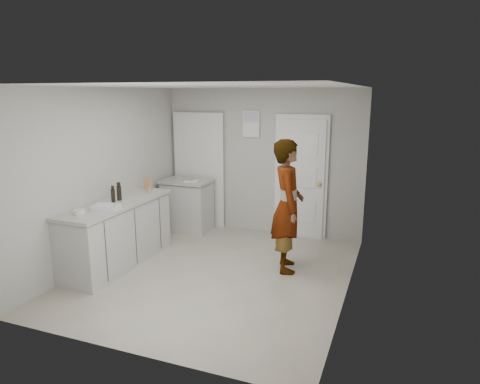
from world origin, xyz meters
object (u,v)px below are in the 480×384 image
at_px(oil_cruet_a, 119,192).
at_px(oil_cruet_b, 113,195).
at_px(cake_mix_box, 148,184).
at_px(baking_dish, 106,207).
at_px(person, 288,206).
at_px(egg_bowl, 79,212).
at_px(spice_jar, 149,190).

relative_size(oil_cruet_a, oil_cruet_b, 1.04).
height_order(oil_cruet_a, oil_cruet_b, oil_cruet_a).
bearing_deg(cake_mix_box, baking_dish, -79.22).
bearing_deg(oil_cruet_a, person, 14.13).
distance_m(person, egg_bowl, 2.72).
xyz_separation_m(cake_mix_box, spice_jar, (0.12, -0.17, -0.06)).
bearing_deg(cake_mix_box, person, 1.08).
height_order(person, cake_mix_box, person).
relative_size(oil_cruet_a, egg_bowl, 1.87).
xyz_separation_m(spice_jar, baking_dish, (0.01, -1.03, -0.01)).
bearing_deg(baking_dish, oil_cruet_a, 105.74).
distance_m(oil_cruet_b, egg_bowl, 0.60).
bearing_deg(oil_cruet_b, cake_mix_box, 92.02).
relative_size(person, oil_cruet_a, 6.86).
xyz_separation_m(oil_cruet_b, egg_bowl, (-0.08, -0.59, -0.09)).
height_order(cake_mix_box, oil_cruet_b, oil_cruet_b).
bearing_deg(oil_cruet_a, cake_mix_box, 89.64).
bearing_deg(baking_dish, oil_cruet_b, 108.69).
xyz_separation_m(spice_jar, oil_cruet_b, (-0.09, -0.75, 0.09)).
height_order(oil_cruet_a, egg_bowl, oil_cruet_a).
xyz_separation_m(baking_dish, egg_bowl, (-0.17, -0.32, 0.00)).
relative_size(spice_jar, baking_dish, 0.19).
xyz_separation_m(cake_mix_box, oil_cruet_a, (-0.00, -0.73, 0.03)).
xyz_separation_m(cake_mix_box, baking_dish, (0.12, -1.19, -0.07)).
bearing_deg(cake_mix_box, egg_bowl, -86.87).
relative_size(oil_cruet_b, egg_bowl, 1.79).
xyz_separation_m(cake_mix_box, oil_cruet_b, (0.03, -0.92, 0.03)).
distance_m(cake_mix_box, oil_cruet_a, 0.73).
xyz_separation_m(oil_cruet_a, egg_bowl, (-0.04, -0.78, -0.10)).
bearing_deg(oil_cruet_b, oil_cruet_a, 101.26).
relative_size(person, egg_bowl, 12.80).
bearing_deg(egg_bowl, person, 30.01).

